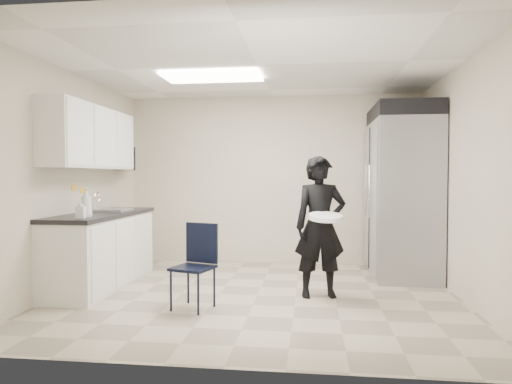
# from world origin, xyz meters

# --- Properties ---
(floor) EXTENTS (4.50, 4.50, 0.00)m
(floor) POSITION_xyz_m (0.00, 0.00, 0.00)
(floor) COLOR tan
(floor) RESTS_ON ground
(ceiling) EXTENTS (4.50, 4.50, 0.00)m
(ceiling) POSITION_xyz_m (0.00, 0.00, 2.60)
(ceiling) COLOR white
(ceiling) RESTS_ON back_wall
(back_wall) EXTENTS (4.50, 0.00, 4.50)m
(back_wall) POSITION_xyz_m (0.00, 2.00, 1.30)
(back_wall) COLOR beige
(back_wall) RESTS_ON floor
(left_wall) EXTENTS (0.00, 4.00, 4.00)m
(left_wall) POSITION_xyz_m (-2.25, 0.00, 1.30)
(left_wall) COLOR beige
(left_wall) RESTS_ON floor
(right_wall) EXTENTS (0.00, 4.00, 4.00)m
(right_wall) POSITION_xyz_m (2.25, 0.00, 1.30)
(right_wall) COLOR beige
(right_wall) RESTS_ON floor
(ceiling_panel) EXTENTS (1.20, 0.60, 0.02)m
(ceiling_panel) POSITION_xyz_m (-0.60, 0.40, 2.57)
(ceiling_panel) COLOR white
(ceiling_panel) RESTS_ON ceiling
(lower_counter) EXTENTS (0.60, 1.90, 0.86)m
(lower_counter) POSITION_xyz_m (-1.95, 0.20, 0.43)
(lower_counter) COLOR silver
(lower_counter) RESTS_ON floor
(countertop) EXTENTS (0.64, 1.95, 0.05)m
(countertop) POSITION_xyz_m (-1.95, 0.20, 0.89)
(countertop) COLOR black
(countertop) RESTS_ON lower_counter
(sink) EXTENTS (0.42, 0.40, 0.14)m
(sink) POSITION_xyz_m (-1.93, 0.45, 0.87)
(sink) COLOR gray
(sink) RESTS_ON countertop
(faucet) EXTENTS (0.02, 0.02, 0.24)m
(faucet) POSITION_xyz_m (-2.13, 0.45, 1.02)
(faucet) COLOR silver
(faucet) RESTS_ON countertop
(upper_cabinets) EXTENTS (0.35, 1.80, 0.75)m
(upper_cabinets) POSITION_xyz_m (-2.08, 0.20, 1.83)
(upper_cabinets) COLOR silver
(upper_cabinets) RESTS_ON left_wall
(towel_dispenser) EXTENTS (0.22, 0.30, 0.35)m
(towel_dispenser) POSITION_xyz_m (-2.14, 1.35, 1.62)
(towel_dispenser) COLOR black
(towel_dispenser) RESTS_ON left_wall
(notice_sticker_left) EXTENTS (0.00, 0.12, 0.07)m
(notice_sticker_left) POSITION_xyz_m (-2.24, 0.10, 1.22)
(notice_sticker_left) COLOR yellow
(notice_sticker_left) RESTS_ON left_wall
(notice_sticker_right) EXTENTS (0.00, 0.12, 0.07)m
(notice_sticker_right) POSITION_xyz_m (-2.24, 0.30, 1.18)
(notice_sticker_right) COLOR yellow
(notice_sticker_right) RESTS_ON left_wall
(commercial_fridge) EXTENTS (0.80, 1.35, 2.10)m
(commercial_fridge) POSITION_xyz_m (1.83, 1.27, 1.05)
(commercial_fridge) COLOR gray
(commercial_fridge) RESTS_ON floor
(fridge_compressor) EXTENTS (0.80, 1.35, 0.20)m
(fridge_compressor) POSITION_xyz_m (1.83, 1.27, 2.20)
(fridge_compressor) COLOR black
(fridge_compressor) RESTS_ON commercial_fridge
(folding_chair) EXTENTS (0.47, 0.47, 0.84)m
(folding_chair) POSITION_xyz_m (-0.59, -0.61, 0.42)
(folding_chair) COLOR black
(folding_chair) RESTS_ON floor
(man_tuxedo) EXTENTS (0.65, 0.50, 1.58)m
(man_tuxedo) POSITION_xyz_m (0.71, 0.03, 0.79)
(man_tuxedo) COLOR black
(man_tuxedo) RESTS_ON floor
(bucket_lid) EXTENTS (0.43, 0.43, 0.05)m
(bucket_lid) POSITION_xyz_m (0.76, -0.21, 0.92)
(bucket_lid) COLOR silver
(bucket_lid) RESTS_ON man_tuxedo
(soap_bottle_a) EXTENTS (0.17, 0.17, 0.31)m
(soap_bottle_a) POSITION_xyz_m (-1.81, -0.45, 1.07)
(soap_bottle_a) COLOR white
(soap_bottle_a) RESTS_ON countertop
(soap_bottle_b) EXTENTS (0.10, 0.10, 0.20)m
(soap_bottle_b) POSITION_xyz_m (-1.82, -0.55, 1.01)
(soap_bottle_b) COLOR silver
(soap_bottle_b) RESTS_ON countertop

